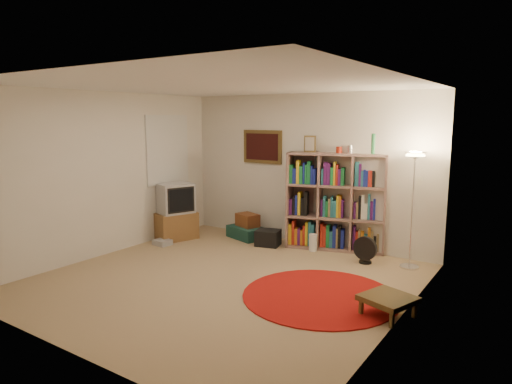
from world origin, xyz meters
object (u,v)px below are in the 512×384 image
(side_table, at_px, (388,299))
(suitcase, at_px, (246,232))
(floor_lamp, at_px, (415,172))
(floor_fan, at_px, (365,250))
(bookshelf, at_px, (335,203))
(tv_stand, at_px, (176,212))

(side_table, bearing_deg, suitcase, 149.89)
(floor_lamp, height_order, floor_fan, floor_lamp)
(floor_fan, bearing_deg, side_table, -59.21)
(floor_fan, relative_size, side_table, 0.64)
(floor_fan, xyz_separation_m, side_table, (0.85, -1.60, -0.01))
(floor_lamp, height_order, suitcase, floor_lamp)
(side_table, bearing_deg, floor_fan, 117.95)
(bookshelf, bearing_deg, floor_fan, -49.81)
(tv_stand, xyz_separation_m, side_table, (4.10, -1.08, -0.29))
(floor_fan, distance_m, side_table, 1.81)
(tv_stand, relative_size, side_table, 1.58)
(bookshelf, distance_m, tv_stand, 2.75)
(floor_lamp, bearing_deg, bookshelf, 166.65)
(floor_lamp, xyz_separation_m, suitcase, (-2.85, 0.04, -1.27))
(bookshelf, xyz_separation_m, floor_lamp, (1.30, -0.31, 0.62))
(bookshelf, relative_size, tv_stand, 1.89)
(bookshelf, relative_size, floor_fan, 4.66)
(floor_lamp, xyz_separation_m, tv_stand, (-3.85, -0.68, -0.90))
(suitcase, bearing_deg, floor_fan, 12.43)
(floor_fan, distance_m, tv_stand, 3.31)
(floor_lamp, distance_m, tv_stand, 4.01)
(floor_fan, bearing_deg, tv_stand, -168.07)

